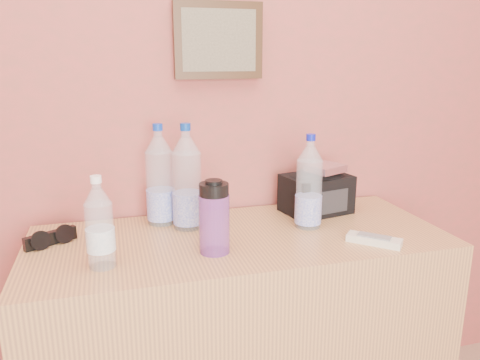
{
  "coord_description": "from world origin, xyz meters",
  "views": [
    {
      "loc": [
        -0.29,
        0.39,
        1.35
      ],
      "look_at": [
        0.08,
        1.71,
        0.99
      ],
      "focal_mm": 35.0,
      "sensor_mm": 36.0,
      "label": 1
    }
  ],
  "objects_px": {
    "foil_packet": "(326,168)",
    "nalgene_bottle": "(214,217)",
    "pet_large_b": "(160,180)",
    "toiletry_bag": "(316,191)",
    "sunglasses": "(51,238)",
    "pet_large_c": "(187,183)",
    "pet_large_d": "(309,187)",
    "ac_remote": "(374,240)",
    "dresser": "(240,348)",
    "pet_small": "(100,228)"
  },
  "relations": [
    {
      "from": "foil_packet",
      "to": "nalgene_bottle",
      "type": "bearing_deg",
      "value": -153.26
    },
    {
      "from": "pet_large_b",
      "to": "toiletry_bag",
      "type": "relative_size",
      "value": 1.48
    },
    {
      "from": "pet_large_b",
      "to": "sunglasses",
      "type": "bearing_deg",
      "value": -163.05
    },
    {
      "from": "pet_large_c",
      "to": "nalgene_bottle",
      "type": "relative_size",
      "value": 1.61
    },
    {
      "from": "pet_large_b",
      "to": "pet_large_d",
      "type": "xyz_separation_m",
      "value": [
        0.46,
        -0.17,
        -0.01
      ]
    },
    {
      "from": "pet_large_c",
      "to": "ac_remote",
      "type": "distance_m",
      "value": 0.61
    },
    {
      "from": "pet_large_b",
      "to": "toiletry_bag",
      "type": "xyz_separation_m",
      "value": [
        0.55,
        -0.03,
        -0.07
      ]
    },
    {
      "from": "dresser",
      "to": "foil_packet",
      "type": "xyz_separation_m",
      "value": [
        0.35,
        0.12,
        0.57
      ]
    },
    {
      "from": "pet_large_d",
      "to": "pet_small",
      "type": "height_order",
      "value": "pet_large_d"
    },
    {
      "from": "pet_large_c",
      "to": "nalgene_bottle",
      "type": "distance_m",
      "value": 0.23
    },
    {
      "from": "dresser",
      "to": "foil_packet",
      "type": "height_order",
      "value": "foil_packet"
    },
    {
      "from": "pet_small",
      "to": "ac_remote",
      "type": "relative_size",
      "value": 1.57
    },
    {
      "from": "pet_large_c",
      "to": "pet_large_d",
      "type": "relative_size",
      "value": 1.11
    },
    {
      "from": "pet_small",
      "to": "sunglasses",
      "type": "xyz_separation_m",
      "value": [
        -0.15,
        0.2,
        -0.09
      ]
    },
    {
      "from": "pet_large_b",
      "to": "pet_large_d",
      "type": "height_order",
      "value": "pet_large_b"
    },
    {
      "from": "dresser",
      "to": "foil_packet",
      "type": "bearing_deg",
      "value": 19.7
    },
    {
      "from": "pet_large_c",
      "to": "nalgene_bottle",
      "type": "xyz_separation_m",
      "value": [
        0.04,
        -0.22,
        -0.05
      ]
    },
    {
      "from": "toiletry_bag",
      "to": "nalgene_bottle",
      "type": "bearing_deg",
      "value": -160.96
    },
    {
      "from": "dresser",
      "to": "toiletry_bag",
      "type": "bearing_deg",
      "value": 24.78
    },
    {
      "from": "pet_large_c",
      "to": "foil_packet",
      "type": "relative_size",
      "value": 2.89
    },
    {
      "from": "dresser",
      "to": "ac_remote",
      "type": "bearing_deg",
      "value": -24.88
    },
    {
      "from": "foil_packet",
      "to": "pet_large_d",
      "type": "bearing_deg",
      "value": -135.89
    },
    {
      "from": "pet_large_c",
      "to": "ac_remote",
      "type": "relative_size",
      "value": 2.16
    },
    {
      "from": "pet_large_d",
      "to": "toiletry_bag",
      "type": "distance_m",
      "value": 0.17
    },
    {
      "from": "pet_small",
      "to": "nalgene_bottle",
      "type": "relative_size",
      "value": 1.17
    },
    {
      "from": "ac_remote",
      "to": "toiletry_bag",
      "type": "height_order",
      "value": "toiletry_bag"
    },
    {
      "from": "pet_large_b",
      "to": "ac_remote",
      "type": "xyz_separation_m",
      "value": [
        0.59,
        -0.36,
        -0.14
      ]
    },
    {
      "from": "sunglasses",
      "to": "foil_packet",
      "type": "xyz_separation_m",
      "value": [
        0.91,
        0.04,
        0.15
      ]
    },
    {
      "from": "ac_remote",
      "to": "pet_large_b",
      "type": "bearing_deg",
      "value": -167.43
    },
    {
      "from": "dresser",
      "to": "pet_small",
      "type": "distance_m",
      "value": 0.67
    },
    {
      "from": "nalgene_bottle",
      "to": "foil_packet",
      "type": "relative_size",
      "value": 1.8
    },
    {
      "from": "dresser",
      "to": "toiletry_bag",
      "type": "relative_size",
      "value": 5.7
    },
    {
      "from": "pet_large_c",
      "to": "pet_small",
      "type": "relative_size",
      "value": 1.37
    },
    {
      "from": "pet_large_d",
      "to": "pet_large_c",
      "type": "bearing_deg",
      "value": 165.36
    },
    {
      "from": "ac_remote",
      "to": "foil_packet",
      "type": "xyz_separation_m",
      "value": [
        -0.02,
        0.29,
        0.16
      ]
    },
    {
      "from": "dresser",
      "to": "pet_large_d",
      "type": "bearing_deg",
      "value": 4.62
    },
    {
      "from": "pet_large_c",
      "to": "nalgene_bottle",
      "type": "bearing_deg",
      "value": -80.0
    },
    {
      "from": "pet_small",
      "to": "sunglasses",
      "type": "bearing_deg",
      "value": 127.11
    },
    {
      "from": "pet_large_d",
      "to": "ac_remote",
      "type": "relative_size",
      "value": 1.93
    },
    {
      "from": "sunglasses",
      "to": "foil_packet",
      "type": "distance_m",
      "value": 0.92
    },
    {
      "from": "pet_large_b",
      "to": "pet_large_c",
      "type": "height_order",
      "value": "pet_large_c"
    },
    {
      "from": "pet_large_b",
      "to": "dresser",
      "type": "bearing_deg",
      "value": -39.9
    },
    {
      "from": "toiletry_bag",
      "to": "pet_large_b",
      "type": "bearing_deg",
      "value": 164.89
    },
    {
      "from": "pet_large_b",
      "to": "nalgene_bottle",
      "type": "relative_size",
      "value": 1.57
    },
    {
      "from": "pet_large_c",
      "to": "toiletry_bag",
      "type": "xyz_separation_m",
      "value": [
        0.47,
        0.03,
        -0.07
      ]
    },
    {
      "from": "pet_large_d",
      "to": "nalgene_bottle",
      "type": "distance_m",
      "value": 0.36
    },
    {
      "from": "dresser",
      "to": "nalgene_bottle",
      "type": "xyz_separation_m",
      "value": [
        -0.1,
        -0.1,
        0.51
      ]
    },
    {
      "from": "toiletry_bag",
      "to": "pet_large_d",
      "type": "bearing_deg",
      "value": -135.43
    },
    {
      "from": "dresser",
      "to": "sunglasses",
      "type": "xyz_separation_m",
      "value": [
        -0.56,
        0.08,
        0.42
      ]
    },
    {
      "from": "sunglasses",
      "to": "ac_remote",
      "type": "relative_size",
      "value": 0.98
    }
  ]
}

